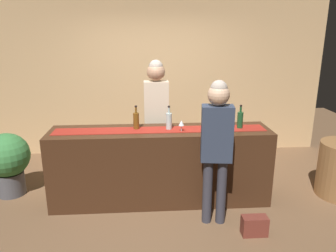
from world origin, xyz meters
The scene contains 13 objects.
ground_plane centered at (0.00, 0.00, 0.00)m, with size 10.00×10.00×0.00m, color brown.
back_wall centered at (0.00, 1.90, 1.45)m, with size 6.00×0.12×2.90m, color tan.
bar_counter centered at (0.00, 0.00, 0.49)m, with size 2.78×0.60×0.97m, color #3D2314.
counter_runner_cloth centered at (0.00, 0.00, 0.97)m, with size 2.64×0.28×0.01m, color maroon.
wine_bottle_amber centered at (-0.30, 0.06, 1.08)m, with size 0.07×0.07×0.30m.
wine_bottle_green centered at (1.01, 0.01, 1.08)m, with size 0.07×0.07×0.30m.
wine_bottle_clear centered at (0.11, 0.02, 1.08)m, with size 0.07×0.07×0.30m.
wine_glass_near_customer centered at (0.25, -0.09, 1.08)m, with size 0.07×0.07×0.14m.
wine_glass_mid_counter centered at (0.65, 0.00, 1.08)m, with size 0.07×0.07×0.14m.
bartender centered at (-0.03, 0.58, 1.12)m, with size 0.34×0.25×1.79m.
customer_sipping centered at (0.59, -0.56, 1.03)m, with size 0.36×0.24×1.68m.
potted_plant_tall centered at (-2.04, 0.30, 0.50)m, with size 0.59×0.59×0.87m.
handbag centered at (0.99, -0.85, 0.11)m, with size 0.28×0.14×0.22m, color brown.
Camera 1 is at (-0.18, -3.89, 2.17)m, focal length 34.81 mm.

